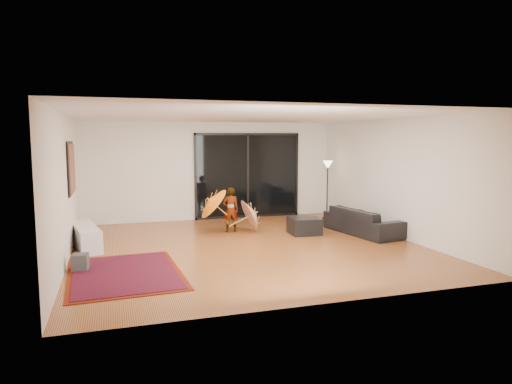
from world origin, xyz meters
name	(u,v)px	position (x,y,z in m)	size (l,w,h in m)	color
floor	(249,246)	(0.00, 0.00, 0.00)	(7.00, 7.00, 0.00)	#A25F2C
ceiling	(249,116)	(0.00, 0.00, 2.70)	(7.00, 7.00, 0.00)	white
wall_back	(213,171)	(0.00, 3.50, 1.35)	(7.00, 7.00, 0.00)	silver
wall_front	(324,206)	(0.00, -3.50, 1.35)	(7.00, 7.00, 0.00)	silver
wall_left	(66,188)	(-3.50, 0.00, 1.35)	(7.00, 7.00, 0.00)	silver
wall_right	(395,178)	(3.50, 0.00, 1.35)	(7.00, 7.00, 0.00)	silver
sliding_door	(248,176)	(1.00, 3.47, 1.20)	(3.06, 0.07, 2.40)	black
painting	(71,168)	(-3.46, 1.00, 1.65)	(0.04, 1.28, 1.08)	black
media_console	(86,236)	(-3.25, 0.96, 0.23)	(0.41, 1.63, 0.45)	white
speaker	(80,262)	(-3.25, -0.82, 0.15)	(0.25, 0.25, 0.29)	#424244
persian_rug	(125,273)	(-2.54, -1.23, 0.01)	(1.93, 2.60, 0.02)	#5C1807
sofa	(363,221)	(2.95, 0.45, 0.30)	(2.08, 0.81, 0.61)	black
ottoman	(304,226)	(1.62, 0.83, 0.19)	(0.68, 0.68, 0.39)	black
floor_lamp	(328,173)	(3.10, 2.64, 1.28)	(0.28, 0.28, 1.63)	black
child	(231,210)	(0.02, 1.61, 0.54)	(0.39, 0.26, 1.08)	#999999
parasol_orange	(208,203)	(-0.53, 1.56, 0.73)	(0.69, 0.85, 0.89)	orange
parasol_white	(256,211)	(0.62, 1.46, 0.50)	(0.52, 0.85, 0.92)	silver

